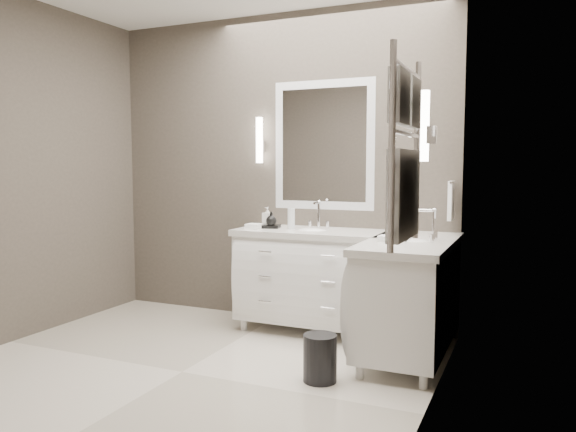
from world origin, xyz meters
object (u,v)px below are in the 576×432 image
at_px(vanity_back, 312,273).
at_px(towel_ladder, 404,162).
at_px(vanity_right, 409,291).
at_px(waste_bin, 320,358).

relative_size(vanity_back, towel_ladder, 1.38).
height_order(vanity_right, waste_bin, vanity_right).
bearing_deg(towel_ladder, vanity_right, 99.84).
bearing_deg(vanity_right, towel_ladder, -80.16).
bearing_deg(waste_bin, vanity_right, 57.91).
height_order(vanity_back, waste_bin, vanity_back).
xyz_separation_m(vanity_right, waste_bin, (-0.43, -0.68, -0.33)).
relative_size(vanity_back, vanity_right, 1.00).
distance_m(vanity_back, towel_ladder, 2.16).
relative_size(vanity_right, towel_ladder, 1.38).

